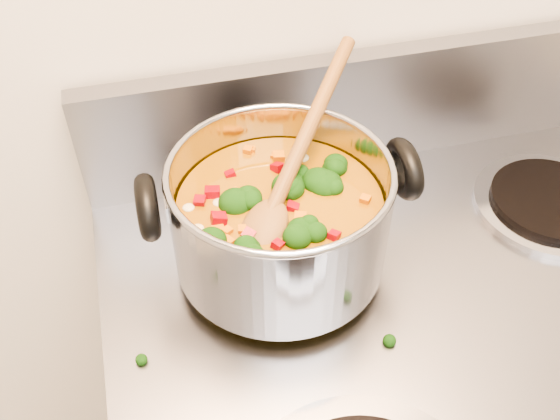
% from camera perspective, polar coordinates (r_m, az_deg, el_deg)
% --- Properties ---
extents(stockpot, '(0.29, 0.24, 0.14)m').
position_cam_1_polar(stockpot, '(0.67, 0.06, -0.66)').
color(stockpot, '#A2A2A9').
rests_on(stockpot, electric_range).
extents(wooden_spoon, '(0.21, 0.26, 0.11)m').
position_cam_1_polar(wooden_spoon, '(0.66, 0.72, 3.22)').
color(wooden_spoon, brown).
rests_on(wooden_spoon, stockpot).
extents(cooktop_crumbs, '(0.34, 0.27, 0.01)m').
position_cam_1_polar(cooktop_crumbs, '(0.75, 4.92, -3.07)').
color(cooktop_crumbs, black).
rests_on(cooktop_crumbs, electric_range).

